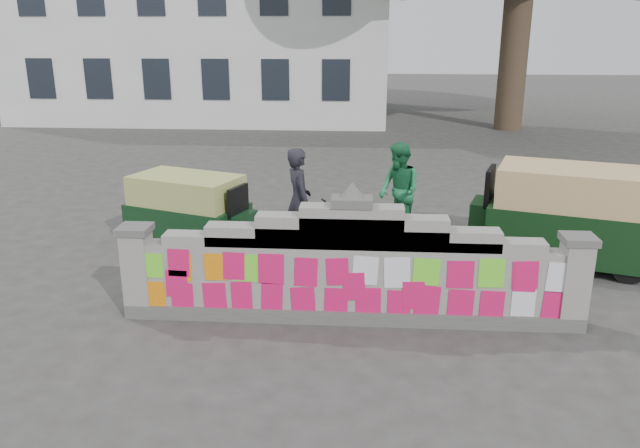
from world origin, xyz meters
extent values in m
plane|color=#383533|center=(0.00, 0.00, 0.00)|extent=(100.00, 100.00, 0.00)
cube|color=#4C4C49|center=(0.00, 0.00, 0.10)|extent=(6.40, 0.42, 0.20)
cube|color=gray|center=(0.00, 0.00, 0.60)|extent=(6.40, 0.32, 1.00)
cube|color=gray|center=(0.00, 0.00, 1.17)|extent=(5.20, 0.32, 0.14)
cube|color=gray|center=(0.00, 0.00, 1.24)|extent=(4.00, 0.32, 0.28)
cube|color=gray|center=(0.00, 0.00, 1.32)|extent=(2.60, 0.32, 0.44)
cube|color=gray|center=(0.00, 0.00, 1.39)|extent=(1.40, 0.32, 0.58)
cube|color=#4C4C49|center=(0.00, 0.00, 1.74)|extent=(0.55, 0.36, 0.12)
cone|color=#4C4C49|center=(0.00, 0.00, 1.90)|extent=(0.36, 0.36, 0.22)
cube|color=gray|center=(-3.02, 0.00, 0.62)|extent=(0.36, 0.40, 1.24)
cube|color=#4C4C49|center=(-3.02, 0.00, 1.28)|extent=(0.44, 0.44, 0.10)
cube|color=gray|center=(3.02, 0.00, 0.62)|extent=(0.36, 0.40, 1.24)
cube|color=#4C4C49|center=(3.02, 0.00, 1.28)|extent=(0.44, 0.44, 0.10)
cube|color=silver|center=(-7.00, 22.00, 4.00)|extent=(16.00, 10.00, 8.00)
cylinder|color=#38281E|center=(6.00, 18.00, 3.00)|extent=(1.10, 1.10, 6.00)
imported|color=black|center=(-0.94, 2.14, 0.53)|extent=(2.14, 1.44, 1.07)
imported|color=black|center=(-0.94, 2.14, 0.90)|extent=(0.66, 0.78, 1.81)
imported|color=#207845|center=(0.84, 3.76, 0.94)|extent=(1.05, 1.13, 1.87)
cube|color=#103217|center=(-3.11, 2.91, 0.49)|extent=(2.39, 1.81, 0.71)
cube|color=tan|center=(-3.11, 2.91, 1.11)|extent=(2.21, 1.71, 0.53)
cube|color=#103217|center=(-2.07, 2.53, 0.49)|extent=(0.63, 0.73, 0.62)
cube|color=black|center=(-2.07, 2.53, 1.02)|extent=(0.28, 0.61, 0.53)
cylinder|color=black|center=(-1.99, 2.50, 0.22)|extent=(0.45, 0.25, 0.44)
cylinder|color=black|center=(-4.03, 2.72, 0.22)|extent=(0.45, 0.25, 0.44)
cylinder|color=black|center=(-3.69, 3.64, 0.22)|extent=(0.45, 0.25, 0.44)
cube|color=black|center=(3.71, 2.54, 0.60)|extent=(2.95, 2.17, 0.88)
cube|color=tan|center=(3.71, 2.54, 1.37)|extent=(2.72, 2.05, 0.66)
cube|color=black|center=(2.40, 2.96, 0.60)|extent=(0.76, 0.90, 0.77)
cube|color=black|center=(2.40, 2.96, 1.26)|extent=(0.32, 0.76, 0.66)
cylinder|color=black|center=(2.30, 2.99, 0.27)|extent=(0.56, 0.29, 0.55)
cylinder|color=black|center=(4.83, 2.81, 0.27)|extent=(0.56, 0.29, 0.55)
cylinder|color=black|center=(4.46, 1.66, 0.27)|extent=(0.56, 0.29, 0.55)
camera|label=1|loc=(0.14, -8.04, 3.96)|focal=35.00mm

